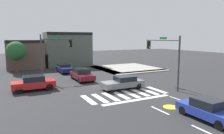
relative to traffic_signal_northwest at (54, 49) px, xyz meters
name	(u,v)px	position (x,y,z in m)	size (l,w,h in m)	color
ground_plane	(105,85)	(4.39, -5.94, -3.91)	(120.00, 120.00, 0.00)	#2B2B2D
crosswalk_near	(125,94)	(4.39, -10.44, -3.90)	(8.12, 3.06, 0.01)	silver
lane_markings	(198,119)	(5.50, -17.96, -3.90)	(6.80, 20.25, 0.01)	white
bike_detector_marking	(170,107)	(5.64, -15.21, -3.90)	(1.17, 1.17, 0.01)	yellow
curb_corner_northeast	(126,69)	(12.88, 3.48, -3.83)	(10.00, 10.60, 0.15)	#9E998E
storefront_row	(52,51)	(2.18, 12.73, -0.95)	(14.97, 5.77, 6.42)	brown
traffic_signal_northwest	(54,49)	(0.00, 0.00, 0.00)	(4.35, 0.32, 5.81)	#383A3D
traffic_signal_southeast	(164,52)	(9.73, -9.65, -0.02)	(0.32, 5.53, 5.61)	#383A3D
car_blue	(208,109)	(6.05, -18.27, -3.21)	(1.80, 4.17, 1.42)	#23389E
car_maroon	(82,74)	(2.91, -2.12, -3.14)	(1.94, 4.50, 1.49)	maroon
car_navy	(64,68)	(2.48, 4.91, -3.22)	(1.89, 4.34, 1.33)	#141E4C
car_gray	(123,83)	(5.26, -8.47, -3.22)	(4.53, 1.74, 1.36)	slate
car_red	(33,83)	(-3.23, -4.72, -3.13)	(4.22, 1.90, 1.52)	red
roadside_tree	(16,51)	(-4.11, 8.06, -0.54)	(2.90, 2.90, 4.85)	#4C3823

